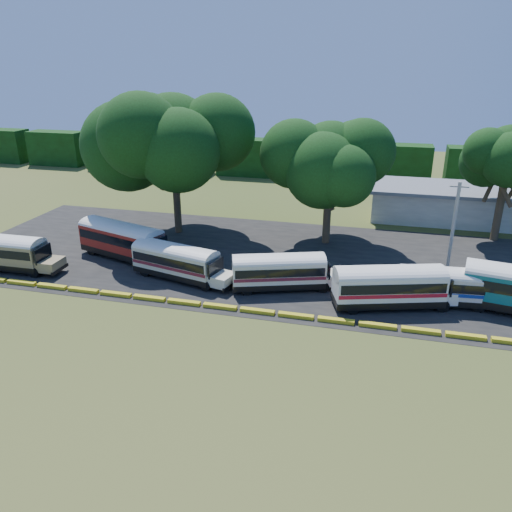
% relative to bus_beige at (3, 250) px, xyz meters
% --- Properties ---
extents(ground, '(160.00, 160.00, 0.00)m').
position_rel_bus_beige_xyz_m(ground, '(23.08, -3.53, -1.89)').
color(ground, '#344918').
rests_on(ground, ground).
extents(asphalt_strip, '(64.00, 24.00, 0.02)m').
position_rel_bus_beige_xyz_m(asphalt_strip, '(24.08, 8.47, -1.88)').
color(asphalt_strip, black).
rests_on(asphalt_strip, ground).
extents(curb, '(53.70, 0.45, 0.30)m').
position_rel_bus_beige_xyz_m(curb, '(23.08, -2.53, -1.74)').
color(curb, gold).
rests_on(curb, ground).
extents(terminal_building, '(19.00, 9.00, 4.00)m').
position_rel_bus_beige_xyz_m(terminal_building, '(41.08, 26.47, 0.14)').
color(terminal_building, silver).
rests_on(terminal_building, ground).
extents(treeline_backdrop, '(130.00, 4.00, 6.00)m').
position_rel_bus_beige_xyz_m(treeline_backdrop, '(23.08, 44.47, 1.11)').
color(treeline_backdrop, black).
rests_on(treeline_backdrop, ground).
extents(bus_beige, '(10.08, 2.69, 3.30)m').
position_rel_bus_beige_xyz_m(bus_beige, '(0.00, 0.00, 0.00)').
color(bus_beige, black).
rests_on(bus_beige, ground).
extents(bus_red, '(11.19, 5.82, 3.58)m').
position_rel_bus_beige_xyz_m(bus_red, '(9.27, 5.25, 0.16)').
color(bus_red, black).
rests_on(bus_red, ground).
extents(bus_cream_west, '(9.89, 4.59, 3.16)m').
position_rel_bus_beige_xyz_m(bus_cream_west, '(16.25, 1.97, -0.11)').
color(bus_cream_west, black).
rests_on(bus_cream_west, ground).
extents(bus_cream_east, '(9.68, 5.26, 3.10)m').
position_rel_bus_beige_xyz_m(bus_cream_east, '(25.44, 2.15, -0.14)').
color(bus_cream_east, black).
rests_on(bus_cream_east, ground).
extents(bus_white_red, '(10.59, 5.47, 3.39)m').
position_rel_bus_beige_xyz_m(bus_white_red, '(34.39, 1.07, 0.02)').
color(bus_white_red, black).
rests_on(bus_white_red, ground).
extents(bus_white_blue, '(9.51, 3.13, 3.07)m').
position_rel_bus_beige_xyz_m(bus_white_blue, '(39.03, 2.59, -0.15)').
color(bus_white_blue, black).
rests_on(bus_white_blue, ground).
extents(tree_west, '(12.46, 12.46, 15.04)m').
position_rel_bus_beige_xyz_m(tree_west, '(11.27, 13.96, 8.55)').
color(tree_west, '#372C1B').
rests_on(tree_west, ground).
extents(tree_center, '(9.71, 9.71, 12.59)m').
position_rel_bus_beige_xyz_m(tree_center, '(27.73, 14.62, 7.09)').
color(tree_center, '#372C1B').
rests_on(tree_center, ground).
extents(tree_east, '(7.92, 7.92, 12.12)m').
position_rel_bus_beige_xyz_m(tree_east, '(45.19, 19.91, 7.23)').
color(tree_east, '#372C1B').
rests_on(tree_east, ground).
extents(utility_pole, '(1.60, 0.30, 8.37)m').
position_rel_bus_beige_xyz_m(utility_pole, '(39.43, 9.47, 2.40)').
color(utility_pole, gray).
rests_on(utility_pole, ground).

